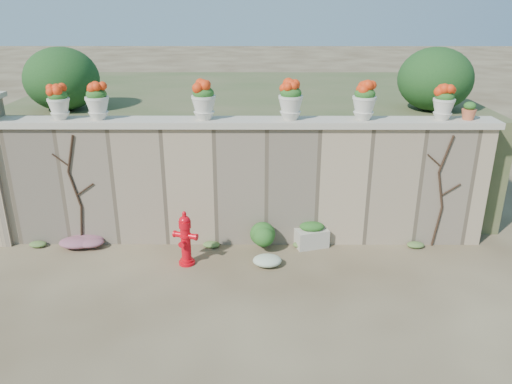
{
  "coord_description": "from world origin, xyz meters",
  "views": [
    {
      "loc": [
        0.27,
        -5.92,
        3.86
      ],
      "look_at": [
        0.24,
        1.4,
        1.03
      ],
      "focal_mm": 35.0,
      "sensor_mm": 36.0,
      "label": 1
    }
  ],
  "objects_px": {
    "fire_hydrant": "(186,238)",
    "planter_box": "(312,235)",
    "urn_pot_0": "(59,103)",
    "terracotta_pot": "(469,112)"
  },
  "relations": [
    {
      "from": "planter_box",
      "to": "terracotta_pot",
      "type": "distance_m",
      "value": 3.15
    },
    {
      "from": "fire_hydrant",
      "to": "urn_pot_0",
      "type": "distance_m",
      "value": 2.9
    },
    {
      "from": "planter_box",
      "to": "terracotta_pot",
      "type": "height_order",
      "value": "terracotta_pot"
    },
    {
      "from": "fire_hydrant",
      "to": "urn_pot_0",
      "type": "bearing_deg",
      "value": 174.97
    },
    {
      "from": "urn_pot_0",
      "to": "planter_box",
      "type": "bearing_deg",
      "value": -3.58
    },
    {
      "from": "terracotta_pot",
      "to": "urn_pot_0",
      "type": "bearing_deg",
      "value": -180.0
    },
    {
      "from": "fire_hydrant",
      "to": "urn_pot_0",
      "type": "relative_size",
      "value": 1.66
    },
    {
      "from": "planter_box",
      "to": "urn_pot_0",
      "type": "xyz_separation_m",
      "value": [
        -4.0,
        0.25,
        2.16
      ]
    },
    {
      "from": "fire_hydrant",
      "to": "planter_box",
      "type": "distance_m",
      "value": 2.11
    },
    {
      "from": "fire_hydrant",
      "to": "planter_box",
      "type": "relative_size",
      "value": 1.49
    }
  ]
}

